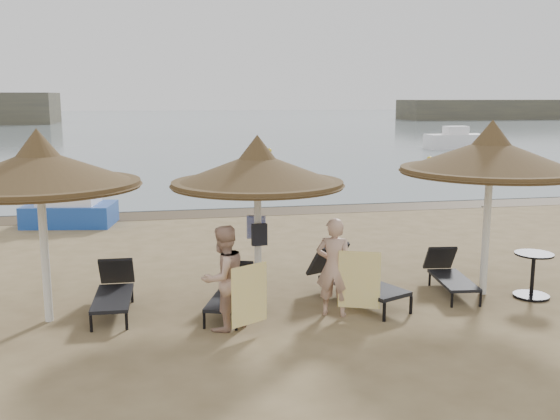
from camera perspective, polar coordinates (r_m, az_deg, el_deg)
The scene contains 20 objects.
ground at distance 10.42m, azimuth 0.87°, elevation -9.61°, with size 160.00×160.00×0.00m, color #907A53.
sea at distance 89.67m, azimuth -9.97°, elevation 7.95°, with size 200.00×140.00×0.03m, color slate.
wet_sand_strip at distance 19.42m, azimuth -4.93°, elevation -0.22°, with size 200.00×1.60×0.01m, color #4F3E27.
palapa_left at distance 10.30m, azimuth -21.18°, elevation 3.50°, with size 3.11×3.11×3.08m.
palapa_center at distance 10.52m, azimuth -2.08°, elevation 3.66°, with size 2.96×2.96×2.93m.
palapa_right at distance 11.61m, azimuth 18.71°, elevation 4.66°, with size 3.19×3.19×3.16m.
lounger_far_left at distance 10.91m, azimuth -14.94°, elevation -7.09°, with size 0.64×1.78×0.79m.
lounger_near_left at distance 10.60m, azimuth -4.36°, elevation -7.37°, with size 1.08×1.77×0.75m.
lounger_near_right at distance 11.13m, azimuth 6.65°, elevation -6.14°, with size 1.45×2.14×0.92m.
lounger_far_right at distance 11.98m, azimuth 15.21°, elevation -5.64°, with size 0.76×1.72×0.74m.
side_table at distance 12.09m, azimuth 22.09°, elevation -5.66°, with size 0.67×0.67×0.81m.
person_left at distance 9.60m, azimuth -5.22°, elevation -5.46°, with size 0.87×0.57×1.90m, color tan.
person_right at distance 10.20m, azimuth 4.98°, elevation -4.50°, with size 0.87×0.57×1.90m, color tan.
towel_left at distance 9.40m, azimuth -2.82°, elevation -7.75°, with size 0.59×0.34×0.93m.
towel_right at distance 10.15m, azimuth 7.25°, elevation -6.36°, with size 0.64×0.27×0.95m.
bag_patterned at distance 10.86m, azimuth -2.19°, elevation -1.58°, with size 0.33×0.22×0.40m.
bag_dark at distance 10.55m, azimuth -1.90°, elevation -2.27°, with size 0.27×0.12×0.37m.
pedal_boat at distance 18.39m, azimuth -18.76°, elevation -0.03°, with size 2.60×1.80×1.12m.
buoy_mid at distance 39.70m, azimuth -0.99°, elevation 5.45°, with size 0.31×0.31×0.31m, color yellow.
buoy_right at distance 35.07m, azimuth 13.53°, elevation 4.53°, with size 0.33×0.33×0.33m, color yellow.
Camera 1 is at (-2.06, -9.58, 3.56)m, focal length 40.00 mm.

